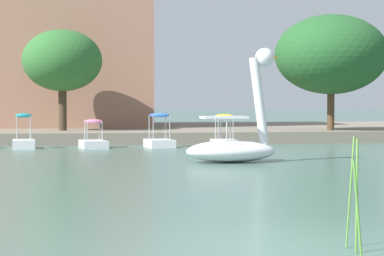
{
  "coord_description": "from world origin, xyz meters",
  "views": [
    {
      "loc": [
        -2.77,
        -9.64,
        1.98
      ],
      "look_at": [
        1.26,
        18.88,
        1.04
      ],
      "focal_mm": 68.87,
      "sensor_mm": 36.0,
      "label": 1
    }
  ],
  "objects_px": {
    "pedal_boat_pink": "(93,140)",
    "pedal_boat_teal": "(24,140)",
    "pedal_boat_yellow": "(224,138)",
    "tree_sapling_by_fence": "(62,61)",
    "tree_broadleaf_right": "(331,55)",
    "pedal_boat_blue": "(159,137)",
    "swan_boat": "(236,139)"
  },
  "relations": [
    {
      "from": "pedal_boat_blue",
      "to": "tree_sapling_by_fence",
      "type": "distance_m",
      "value": 8.25
    },
    {
      "from": "tree_sapling_by_fence",
      "to": "pedal_boat_blue",
      "type": "bearing_deg",
      "value": -51.57
    },
    {
      "from": "pedal_boat_blue",
      "to": "pedal_boat_pink",
      "type": "distance_m",
      "value": 3.0
    },
    {
      "from": "pedal_boat_pink",
      "to": "tree_sapling_by_fence",
      "type": "bearing_deg",
      "value": 104.84
    },
    {
      "from": "swan_boat",
      "to": "pedal_boat_blue",
      "type": "distance_m",
      "value": 9.22
    },
    {
      "from": "pedal_boat_pink",
      "to": "pedal_boat_teal",
      "type": "bearing_deg",
      "value": 179.93
    },
    {
      "from": "pedal_boat_yellow",
      "to": "pedal_boat_blue",
      "type": "bearing_deg",
      "value": 173.48
    },
    {
      "from": "pedal_boat_blue",
      "to": "pedal_boat_pink",
      "type": "height_order",
      "value": "pedal_boat_blue"
    },
    {
      "from": "pedal_boat_pink",
      "to": "tree_broadleaf_right",
      "type": "xyz_separation_m",
      "value": [
        12.52,
        4.24,
        4.23
      ]
    },
    {
      "from": "tree_broadleaf_right",
      "to": "tree_sapling_by_fence",
      "type": "xyz_separation_m",
      "value": [
        -14.08,
        1.65,
        -0.35
      ]
    },
    {
      "from": "swan_boat",
      "to": "pedal_boat_pink",
      "type": "bearing_deg",
      "value": 117.91
    },
    {
      "from": "pedal_boat_yellow",
      "to": "pedal_boat_blue",
      "type": "relative_size",
      "value": 0.95
    },
    {
      "from": "pedal_boat_pink",
      "to": "tree_sapling_by_fence",
      "type": "relative_size",
      "value": 0.37
    },
    {
      "from": "swan_boat",
      "to": "pedal_boat_teal",
      "type": "xyz_separation_m",
      "value": [
        -7.79,
        8.91,
        -0.39
      ]
    },
    {
      "from": "pedal_boat_blue",
      "to": "tree_sapling_by_fence",
      "type": "relative_size",
      "value": 0.35
    },
    {
      "from": "tree_sapling_by_fence",
      "to": "tree_broadleaf_right",
      "type": "bearing_deg",
      "value": -6.68
    },
    {
      "from": "pedal_boat_pink",
      "to": "tree_sapling_by_fence",
      "type": "distance_m",
      "value": 7.22
    },
    {
      "from": "pedal_boat_pink",
      "to": "tree_broadleaf_right",
      "type": "height_order",
      "value": "tree_broadleaf_right"
    },
    {
      "from": "pedal_boat_yellow",
      "to": "tree_broadleaf_right",
      "type": "relative_size",
      "value": 0.24
    },
    {
      "from": "pedal_boat_pink",
      "to": "pedal_boat_blue",
      "type": "bearing_deg",
      "value": 2.69
    },
    {
      "from": "swan_boat",
      "to": "pedal_boat_yellow",
      "type": "bearing_deg",
      "value": 81.94
    },
    {
      "from": "pedal_boat_pink",
      "to": "pedal_boat_teal",
      "type": "height_order",
      "value": "pedal_boat_teal"
    },
    {
      "from": "tree_broadleaf_right",
      "to": "pedal_boat_yellow",
      "type": "bearing_deg",
      "value": -145.98
    },
    {
      "from": "pedal_boat_yellow",
      "to": "tree_sapling_by_fence",
      "type": "height_order",
      "value": "tree_sapling_by_fence"
    },
    {
      "from": "pedal_boat_blue",
      "to": "tree_broadleaf_right",
      "type": "height_order",
      "value": "tree_broadleaf_right"
    },
    {
      "from": "swan_boat",
      "to": "pedal_boat_teal",
      "type": "height_order",
      "value": "swan_boat"
    },
    {
      "from": "swan_boat",
      "to": "pedal_boat_pink",
      "type": "height_order",
      "value": "swan_boat"
    },
    {
      "from": "swan_boat",
      "to": "tree_sapling_by_fence",
      "type": "relative_size",
      "value": 0.67
    },
    {
      "from": "pedal_boat_teal",
      "to": "tree_sapling_by_fence",
      "type": "bearing_deg",
      "value": 75.58
    },
    {
      "from": "pedal_boat_teal",
      "to": "swan_boat",
      "type": "bearing_deg",
      "value": -48.84
    },
    {
      "from": "swan_boat",
      "to": "pedal_boat_teal",
      "type": "bearing_deg",
      "value": 131.16
    },
    {
      "from": "tree_sapling_by_fence",
      "to": "pedal_boat_yellow",
      "type": "bearing_deg",
      "value": -39.0
    }
  ]
}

